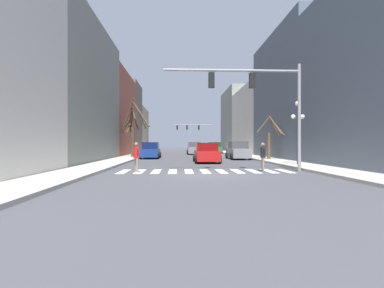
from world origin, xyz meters
TOP-DOWN VIEW (x-y plane):
  - ground_plane at (0.00, 0.00)m, footprint 240.00×240.00m
  - sidewalk_left at (-6.73, 0.00)m, footprint 2.41×90.00m
  - sidewalk_right at (6.73, 0.00)m, footprint 2.41×90.00m
  - building_row_left at (-10.93, 19.81)m, footprint 6.00×55.59m
  - building_row_right at (10.93, 22.90)m, footprint 6.00×58.05m
  - crosswalk_stripes at (-0.00, 1.84)m, footprint 9.45×2.60m
  - traffic_signal_near at (2.97, 1.70)m, footprint 7.68×0.28m
  - traffic_signal_far at (2.22, 45.07)m, footprint 7.94×0.28m
  - street_lamp_right_corner at (6.68, 5.38)m, footprint 0.95×0.36m
  - car_at_intersection at (0.80, 9.61)m, footprint 2.05×4.45m
  - car_driving_away_lane at (4.31, 33.62)m, footprint 2.18×4.43m
  - car_parked_right_far at (-4.40, 16.75)m, footprint 2.00×4.43m
  - car_parked_right_near at (4.41, 14.73)m, footprint 1.98×4.46m
  - car_parked_right_mid at (0.78, 28.54)m, footprint 2.15×4.58m
  - pedestrian_near_right_corner at (-3.74, 1.38)m, footprint 0.36×0.66m
  - pedestrian_crossing_street at (3.22, 1.73)m, footprint 0.23×0.68m
  - street_tree_left_far at (6.90, 12.17)m, footprint 2.43×1.27m
  - street_tree_left_near at (-6.29, 17.71)m, footprint 3.10×3.21m
  - street_tree_right_far at (-6.74, 19.14)m, footprint 2.35×1.96m

SIDE VIEW (x-z plane):
  - ground_plane at x=0.00m, z-range 0.00..0.00m
  - crosswalk_stripes at x=0.00m, z-range 0.00..0.01m
  - sidewalk_left at x=-6.73m, z-range 0.00..0.15m
  - sidewalk_right at x=6.73m, z-range 0.00..0.15m
  - car_at_intersection at x=0.80m, z-range -0.05..1.56m
  - car_parked_right_far at x=-4.40m, z-range -0.06..1.63m
  - car_parked_right_mid at x=0.78m, z-range -0.06..1.72m
  - car_parked_right_near at x=4.41m, z-range -0.07..1.72m
  - car_driving_away_lane at x=4.31m, z-range -0.07..1.72m
  - pedestrian_crossing_street at x=3.22m, z-range 0.15..1.73m
  - pedestrian_near_right_corner at x=-3.74m, z-range 0.15..1.76m
  - street_tree_left_far at x=6.90m, z-range 0.06..4.04m
  - street_tree_right_far at x=-6.74m, z-range 0.12..5.12m
  - street_tree_left_near at x=-6.29m, z-range -0.12..6.28m
  - street_lamp_right_corner at x=6.68m, z-range 1.04..5.35m
  - traffic_signal_far at x=2.22m, z-range 1.44..7.18m
  - traffic_signal_near at x=2.97m, z-range 1.41..7.40m
  - building_row_left at x=-10.93m, z-range -1.08..12.27m
  - building_row_right at x=10.93m, z-range -0.53..12.20m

